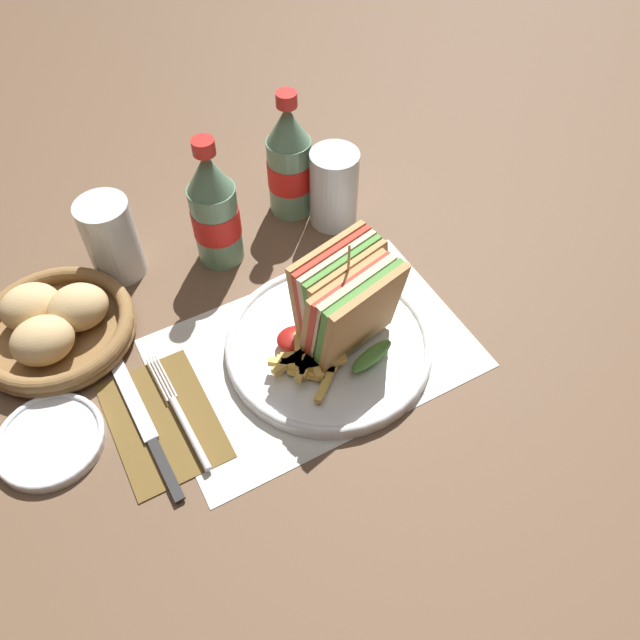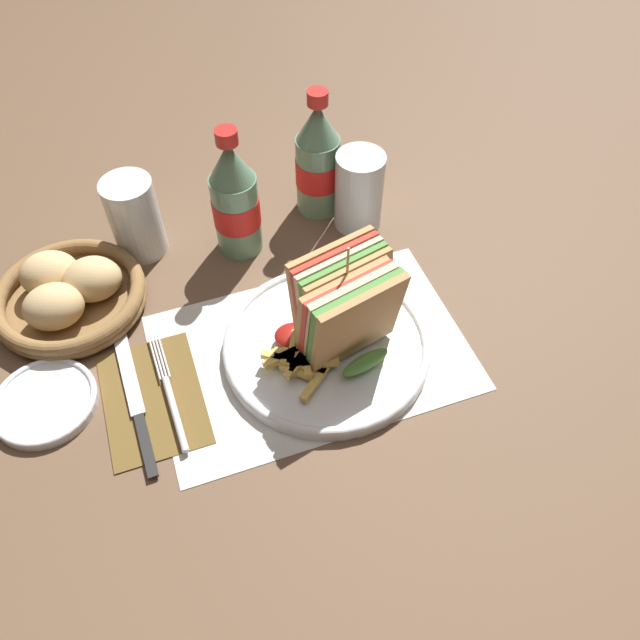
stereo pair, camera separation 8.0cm
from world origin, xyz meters
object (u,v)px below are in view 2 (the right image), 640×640
object	(u,v)px
fork	(172,401)
coke_bottle_far	(318,161)
bread_basket	(69,294)
glass_near	(359,191)
glass_far	(136,222)
side_saucer	(45,402)
knife	(136,402)
plate_main	(325,346)
club_sandwich	(346,307)
coke_bottle_near	(235,201)

from	to	relation	value
fork	coke_bottle_far	size ratio (longest dim) A/B	0.89
bread_basket	glass_near	bearing A→B (deg)	3.80
glass_far	side_saucer	xyz separation A→B (m)	(-0.16, -0.23, -0.05)
side_saucer	knife	bearing A→B (deg)	-19.49
plate_main	club_sandwich	world-z (taller)	club_sandwich
fork	glass_far	world-z (taller)	glass_far
coke_bottle_far	glass_far	distance (m)	0.28
plate_main	fork	xyz separation A→B (m)	(-0.21, -0.02, -0.00)
coke_bottle_far	plate_main	bearing A→B (deg)	-107.54
coke_bottle_near	glass_near	size ratio (longest dim) A/B	1.65
club_sandwich	coke_bottle_far	bearing A→B (deg)	77.67
fork	side_saucer	distance (m)	0.16
club_sandwich	side_saucer	size ratio (longest dim) A/B	1.28
knife	plate_main	bearing A→B (deg)	-1.74
coke_bottle_near	knife	bearing A→B (deg)	-130.43
coke_bottle_far	coke_bottle_near	bearing A→B (deg)	-161.94
glass_far	side_saucer	world-z (taller)	glass_far
plate_main	glass_near	distance (m)	0.26
club_sandwich	coke_bottle_near	bearing A→B (deg)	109.13
plate_main	coke_bottle_near	world-z (taller)	coke_bottle_near
glass_near	glass_far	bearing A→B (deg)	170.72
fork	side_saucer	world-z (taller)	same
plate_main	coke_bottle_far	xyz separation A→B (m)	(0.09, 0.27, 0.08)
plate_main	fork	distance (m)	0.21
coke_bottle_far	side_saucer	bearing A→B (deg)	-151.66
coke_bottle_far	knife	bearing A→B (deg)	-140.66
glass_far	bread_basket	distance (m)	0.14
coke_bottle_near	coke_bottle_far	distance (m)	0.15
coke_bottle_near	glass_far	xyz separation A→B (m)	(-0.14, 0.04, -0.03)
knife	coke_bottle_near	size ratio (longest dim) A/B	1.07
glass_near	glass_far	world-z (taller)	same
fork	bread_basket	size ratio (longest dim) A/B	0.88
club_sandwich	fork	bearing A→B (deg)	-176.60
glass_near	side_saucer	distance (m)	0.52
glass_far	glass_near	bearing A→B (deg)	-9.28
coke_bottle_far	glass_near	xyz separation A→B (m)	(0.05, -0.06, -0.03)
coke_bottle_far	glass_far	bearing A→B (deg)	-179.49
plate_main	fork	size ratio (longest dim) A/B	1.50
knife	coke_bottle_far	distance (m)	0.44
coke_bottle_near	coke_bottle_far	xyz separation A→B (m)	(0.14, 0.05, 0.00)
coke_bottle_far	glass_near	world-z (taller)	coke_bottle_far
plate_main	side_saucer	bearing A→B (deg)	174.09
plate_main	side_saucer	size ratio (longest dim) A/B	2.13
coke_bottle_near	fork	bearing A→B (deg)	-122.06
knife	coke_bottle_near	world-z (taller)	coke_bottle_near
coke_bottle_near	glass_near	xyz separation A→B (m)	(0.18, -0.01, -0.03)
glass_near	fork	bearing A→B (deg)	-145.38
fork	glass_far	size ratio (longest dim) A/B	1.47
plate_main	bread_basket	distance (m)	0.36
plate_main	coke_bottle_near	bearing A→B (deg)	103.17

